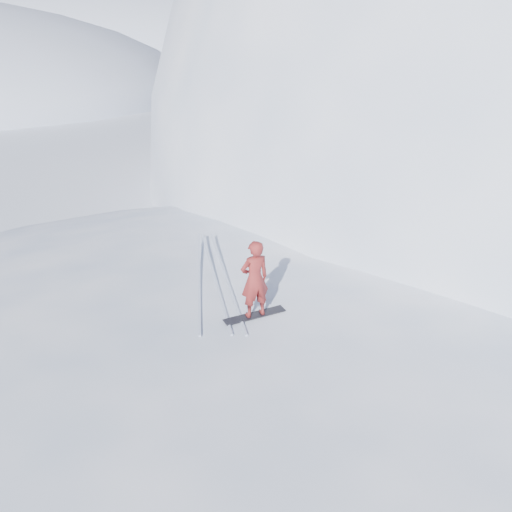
{
  "coord_description": "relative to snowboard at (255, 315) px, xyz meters",
  "views": [
    {
      "loc": [
        -0.3,
        -7.23,
        8.68
      ],
      "look_at": [
        -0.65,
        3.91,
        3.5
      ],
      "focal_mm": 35.0,
      "sensor_mm": 36.0,
      "label": 1
    }
  ],
  "objects": [
    {
      "name": "peak_shoulder",
      "position": [
        10.65,
        17.09,
        -2.41
      ],
      "size": [
        28.0,
        24.0,
        18.0
      ],
      "primitive_type": "ellipsoid",
      "color": "white",
      "rests_on": "ground"
    },
    {
      "name": "near_ridge",
      "position": [
        1.65,
        0.09,
        -2.41
      ],
      "size": [
        36.0,
        28.0,
        4.8
      ],
      "primitive_type": "ellipsoid",
      "color": "white",
      "rests_on": "ground"
    },
    {
      "name": "snowboard",
      "position": [
        0.0,
        0.0,
        0.0
      ],
      "size": [
        1.5,
        0.97,
        0.03
      ],
      "primitive_type": "cube",
      "rotation": [
        0.0,
        0.0,
        0.48
      ],
      "color": "black",
      "rests_on": "near_ridge"
    },
    {
      "name": "ground",
      "position": [
        0.65,
        -2.91,
        -2.41
      ],
      "size": [
        400.0,
        400.0,
        0.0
      ],
      "primitive_type": "plane",
      "color": "white",
      "rests_on": "ground"
    },
    {
      "name": "far_ridge_c",
      "position": [
        -39.35,
        107.09,
        -2.41
      ],
      "size": [
        140.0,
        90.0,
        36.0
      ],
      "primitive_type": "ellipsoid",
      "color": "white",
      "rests_on": "ground"
    },
    {
      "name": "snowboarder",
      "position": [
        0.0,
        0.0,
        0.97
      ],
      "size": [
        0.83,
        0.73,
        1.9
      ],
      "primitive_type": "imported",
      "rotation": [
        0.0,
        0.0,
        3.62
      ],
      "color": "maroon",
      "rests_on": "snowboard"
    },
    {
      "name": "board_tracks",
      "position": [
        -1.22,
        2.07,
        0.01
      ],
      "size": [
        1.93,
        5.95,
        0.04
      ],
      "color": "silver",
      "rests_on": "ground"
    },
    {
      "name": "wind_bumps",
      "position": [
        0.09,
        -0.79,
        -2.41
      ],
      "size": [
        16.0,
        14.4,
        1.0
      ],
      "color": "white",
      "rests_on": "ground"
    }
  ]
}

